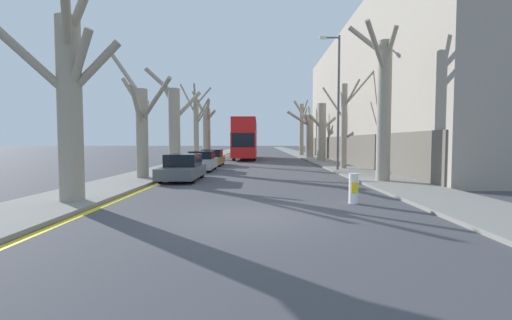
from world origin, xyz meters
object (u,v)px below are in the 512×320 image
object	(u,v)px
traffic_bollard	(353,189)
street_tree_right_1	(345,122)
double_decker_bus	(246,137)
street_tree_right_2	(322,132)
street_tree_left_0	(70,96)
street_tree_right_0	(383,106)
parked_car_0	(183,168)
street_tree_left_1	(141,126)
street_tree_left_4	(206,130)
street_tree_left_2	(174,124)
street_tree_right_3	(308,133)
parked_car_2	(212,158)
lamp_post	(337,97)
street_tree_left_3	(196,125)
parked_car_1	(202,161)
street_tree_right_4	(302,128)

from	to	relation	value
traffic_bollard	street_tree_right_1	bearing A→B (deg)	77.48
double_decker_bus	street_tree_right_2	bearing A→B (deg)	-40.66
street_tree_left_0	street_tree_right_0	xyz separation A→B (m)	(11.85, 5.84, 0.31)
parked_car_0	street_tree_left_0	bearing A→B (deg)	-105.51
street_tree_left_1	street_tree_left_4	size ratio (longest dim) A/B	0.85
street_tree_left_2	street_tree_right_3	bearing A→B (deg)	53.93
street_tree_left_4	street_tree_right_0	size ratio (longest dim) A/B	1.02
double_decker_bus	parked_car_2	size ratio (longest dim) A/B	2.89
street_tree_right_1	parked_car_0	bearing A→B (deg)	-146.42
street_tree_left_0	street_tree_right_2	size ratio (longest dim) A/B	1.40
street_tree_right_3	lamp_post	bearing A→B (deg)	-91.86
street_tree_right_1	parked_car_0	size ratio (longest dim) A/B	1.67
street_tree_right_2	street_tree_left_4	bearing A→B (deg)	152.81
street_tree_left_3	double_decker_bus	world-z (taller)	street_tree_left_3
street_tree_right_0	parked_car_2	world-z (taller)	street_tree_right_0
street_tree_right_1	street_tree_left_4	bearing A→B (deg)	129.53
street_tree_left_4	parked_car_2	distance (m)	10.93
parked_car_1	parked_car_2	world-z (taller)	parked_car_1
street_tree_left_0	parked_car_1	world-z (taller)	street_tree_left_0
street_tree_left_3	parked_car_2	bearing A→B (deg)	-60.80
street_tree_left_0	street_tree_left_1	xyz separation A→B (m)	(-0.22, 7.09, -0.59)
street_tree_left_1	traffic_bollard	size ratio (longest dim) A/B	6.77
street_tree_left_1	double_decker_bus	size ratio (longest dim) A/B	0.56
lamp_post	traffic_bollard	size ratio (longest dim) A/B	9.20
street_tree_right_1	lamp_post	distance (m)	2.20
parked_car_2	traffic_bollard	distance (m)	18.88
traffic_bollard	parked_car_1	bearing A→B (deg)	119.42
street_tree_left_0	parked_car_1	bearing A→B (deg)	81.39
parked_car_2	lamp_post	xyz separation A→B (m)	(9.15, -5.54, 4.34)
parked_car_1	lamp_post	world-z (taller)	lamp_post
lamp_post	street_tree_right_3	bearing A→B (deg)	88.14
street_tree_right_2	street_tree_right_4	world-z (taller)	street_tree_right_4
parked_car_1	street_tree_right_2	bearing A→B (deg)	43.17
street_tree_right_0	parked_car_0	distance (m)	10.44
street_tree_right_3	parked_car_1	world-z (taller)	street_tree_right_3
street_tree_right_0	street_tree_right_4	xyz separation A→B (m)	(0.06, 32.18, 0.20)
street_tree_right_2	parked_car_0	bearing A→B (deg)	-123.27
street_tree_right_2	double_decker_bus	xyz separation A→B (m)	(-7.55, 6.48, -0.42)
street_tree_right_0	double_decker_bus	size ratio (longest dim) A/B	0.64
street_tree_left_1	parked_car_1	xyz separation A→B (m)	(2.16, 5.69, -2.19)
traffic_bollard	street_tree_left_0	bearing A→B (deg)	-178.04
street_tree_left_2	street_tree_right_4	distance (m)	27.25
street_tree_right_1	traffic_bollard	size ratio (longest dim) A/B	7.17
street_tree_left_1	parked_car_2	xyz separation A→B (m)	(2.16, 10.74, -2.20)
parked_car_2	street_tree_right_3	bearing A→B (deg)	50.94
street_tree_right_2	parked_car_2	bearing A→B (deg)	-156.83
parked_car_0	street_tree_right_0	bearing A→B (deg)	-6.51
street_tree_right_2	street_tree_right_3	world-z (taller)	street_tree_right_3
street_tree_left_0	street_tree_right_0	distance (m)	13.21
parked_car_2	street_tree_left_4	bearing A→B (deg)	101.39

